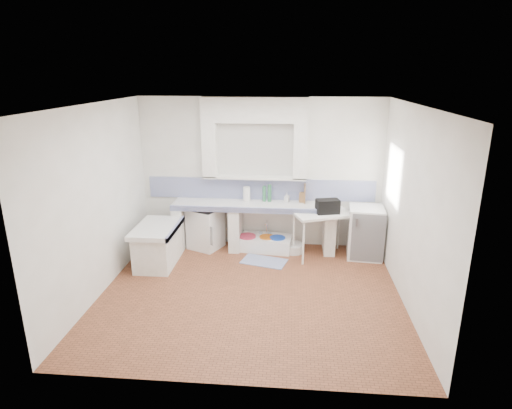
# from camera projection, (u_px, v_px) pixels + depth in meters

# --- Properties ---
(floor) EXTENTS (4.50, 4.50, 0.00)m
(floor) POSITION_uv_depth(u_px,v_px,m) (250.00, 293.00, 6.47)
(floor) COLOR brown
(floor) RESTS_ON ground
(ceiling) EXTENTS (4.50, 4.50, 0.00)m
(ceiling) POSITION_uv_depth(u_px,v_px,m) (250.00, 105.00, 5.63)
(ceiling) COLOR white
(ceiling) RESTS_ON ground
(wall_back) EXTENTS (4.50, 0.00, 4.50)m
(wall_back) POSITION_uv_depth(u_px,v_px,m) (261.00, 173.00, 7.95)
(wall_back) COLOR white
(wall_back) RESTS_ON ground
(wall_front) EXTENTS (4.50, 0.00, 4.50)m
(wall_front) POSITION_uv_depth(u_px,v_px,m) (230.00, 267.00, 4.15)
(wall_front) COLOR white
(wall_front) RESTS_ON ground
(wall_left) EXTENTS (0.00, 4.50, 4.50)m
(wall_left) POSITION_uv_depth(u_px,v_px,m) (98.00, 201.00, 6.23)
(wall_left) COLOR white
(wall_left) RESTS_ON ground
(wall_right) EXTENTS (0.00, 4.50, 4.50)m
(wall_right) POSITION_uv_depth(u_px,v_px,m) (412.00, 210.00, 5.86)
(wall_right) COLOR white
(wall_right) RESTS_ON ground
(alcove_mass) EXTENTS (1.90, 0.25, 0.45)m
(alcove_mass) POSITION_uv_depth(u_px,v_px,m) (255.00, 110.00, 7.49)
(alcove_mass) COLOR white
(alcove_mass) RESTS_ON ground
(window_frame) EXTENTS (0.35, 0.86, 1.06)m
(window_frame) POSITION_uv_depth(u_px,v_px,m) (405.00, 175.00, 6.93)
(window_frame) COLOR #322110
(window_frame) RESTS_ON ground
(lace_valance) EXTENTS (0.01, 0.84, 0.24)m
(lace_valance) POSITION_uv_depth(u_px,v_px,m) (398.00, 152.00, 6.83)
(lace_valance) COLOR white
(lace_valance) RESTS_ON ground
(counter_slab) EXTENTS (3.00, 0.60, 0.08)m
(counter_slab) POSITION_uv_depth(u_px,v_px,m) (254.00, 205.00, 7.83)
(counter_slab) COLOR white
(counter_slab) RESTS_ON ground
(counter_lip) EXTENTS (3.00, 0.04, 0.10)m
(counter_lip) POSITION_uv_depth(u_px,v_px,m) (252.00, 210.00, 7.57)
(counter_lip) COLOR navy
(counter_lip) RESTS_ON ground
(counter_pier_left) EXTENTS (0.20, 0.55, 0.82)m
(counter_pier_left) POSITION_uv_depth(u_px,v_px,m) (181.00, 226.00, 8.08)
(counter_pier_left) COLOR white
(counter_pier_left) RESTS_ON ground
(counter_pier_mid) EXTENTS (0.20, 0.55, 0.82)m
(counter_pier_mid) POSITION_uv_depth(u_px,v_px,m) (235.00, 228.00, 8.00)
(counter_pier_mid) COLOR white
(counter_pier_mid) RESTS_ON ground
(counter_pier_right) EXTENTS (0.20, 0.55, 0.82)m
(counter_pier_right) POSITION_uv_depth(u_px,v_px,m) (329.00, 231.00, 7.85)
(counter_pier_right) COLOR white
(counter_pier_right) RESTS_ON ground
(peninsula_top) EXTENTS (0.70, 1.10, 0.08)m
(peninsula_top) POSITION_uv_depth(u_px,v_px,m) (157.00, 228.00, 7.26)
(peninsula_top) COLOR white
(peninsula_top) RESTS_ON ground
(peninsula_base) EXTENTS (0.60, 1.00, 0.62)m
(peninsula_base) POSITION_uv_depth(u_px,v_px,m) (158.00, 247.00, 7.37)
(peninsula_base) COLOR white
(peninsula_base) RESTS_ON ground
(peninsula_lip) EXTENTS (0.04, 1.10, 0.10)m
(peninsula_lip) POSITION_uv_depth(u_px,v_px,m) (176.00, 229.00, 7.24)
(peninsula_lip) COLOR navy
(peninsula_lip) RESTS_ON ground
(backsplash) EXTENTS (4.27, 0.03, 0.40)m
(backsplash) POSITION_uv_depth(u_px,v_px,m) (260.00, 189.00, 8.02)
(backsplash) COLOR navy
(backsplash) RESTS_ON ground
(stove) EXTENTS (0.71, 0.70, 0.77)m
(stove) POSITION_uv_depth(u_px,v_px,m) (206.00, 228.00, 8.04)
(stove) COLOR white
(stove) RESTS_ON ground
(sink) EXTENTS (1.01, 0.62, 0.23)m
(sink) POSITION_uv_depth(u_px,v_px,m) (266.00, 244.00, 8.02)
(sink) COLOR white
(sink) RESTS_ON ground
(side_table) EXTENTS (1.13, 0.88, 0.04)m
(side_table) POSITION_uv_depth(u_px,v_px,m) (322.00, 235.00, 7.64)
(side_table) COLOR white
(side_table) RESTS_ON ground
(fridge) EXTENTS (0.65, 0.65, 0.93)m
(fridge) POSITION_uv_depth(u_px,v_px,m) (365.00, 232.00, 7.63)
(fridge) COLOR white
(fridge) RESTS_ON ground
(bucket_red) EXTENTS (0.35, 0.35, 0.29)m
(bucket_red) POSITION_uv_depth(u_px,v_px,m) (247.00, 243.00, 7.99)
(bucket_red) COLOR #B12A44
(bucket_red) RESTS_ON ground
(bucket_orange) EXTENTS (0.31, 0.31, 0.27)m
(bucket_orange) POSITION_uv_depth(u_px,v_px,m) (267.00, 243.00, 7.98)
(bucket_orange) COLOR #CF6412
(bucket_orange) RESTS_ON ground
(bucket_blue) EXTENTS (0.32, 0.32, 0.27)m
(bucket_blue) POSITION_uv_depth(u_px,v_px,m) (277.00, 244.00, 7.94)
(bucket_blue) COLOR blue
(bucket_blue) RESTS_ON ground
(basin_white) EXTENTS (0.49, 0.49, 0.16)m
(basin_white) POSITION_uv_depth(u_px,v_px,m) (293.00, 248.00, 7.93)
(basin_white) COLOR white
(basin_white) RESTS_ON ground
(water_bottle_a) EXTENTS (0.08, 0.08, 0.28)m
(water_bottle_a) POSITION_uv_depth(u_px,v_px,m) (260.00, 239.00, 8.18)
(water_bottle_a) COLOR silver
(water_bottle_a) RESTS_ON ground
(water_bottle_b) EXTENTS (0.08, 0.08, 0.28)m
(water_bottle_b) POSITION_uv_depth(u_px,v_px,m) (270.00, 239.00, 8.17)
(water_bottle_b) COLOR silver
(water_bottle_b) RESTS_ON ground
(black_bag) EXTENTS (0.44, 0.31, 0.25)m
(black_bag) POSITION_uv_depth(u_px,v_px,m) (328.00, 206.00, 7.46)
(black_bag) COLOR black
(black_bag) RESTS_ON side_table
(green_bottle_a) EXTENTS (0.08, 0.08, 0.29)m
(green_bottle_a) POSITION_uv_depth(u_px,v_px,m) (264.00, 194.00, 7.91)
(green_bottle_a) COLOR #2D6E44
(green_bottle_a) RESTS_ON counter_slab
(green_bottle_b) EXTENTS (0.08, 0.08, 0.32)m
(green_bottle_b) POSITION_uv_depth(u_px,v_px,m) (269.00, 193.00, 7.89)
(green_bottle_b) COLOR #2D6E44
(green_bottle_b) RESTS_ON counter_slab
(knife_block) EXTENTS (0.11, 0.10, 0.19)m
(knife_block) POSITION_uv_depth(u_px,v_px,m) (302.00, 197.00, 7.86)
(knife_block) COLOR olive
(knife_block) RESTS_ON counter_slab
(cutting_board) EXTENTS (0.03, 0.25, 0.34)m
(cutting_board) POSITION_uv_depth(u_px,v_px,m) (305.00, 194.00, 7.84)
(cutting_board) COLOR olive
(cutting_board) RESTS_ON counter_slab
(paper_towel) EXTENTS (0.18, 0.18, 0.27)m
(paper_towel) POSITION_uv_depth(u_px,v_px,m) (247.00, 194.00, 7.94)
(paper_towel) COLOR white
(paper_towel) RESTS_ON counter_slab
(soap_bottle) EXTENTS (0.10, 0.10, 0.18)m
(soap_bottle) POSITION_uv_depth(u_px,v_px,m) (287.00, 197.00, 7.89)
(soap_bottle) COLOR white
(soap_bottle) RESTS_ON counter_slab
(rug) EXTENTS (0.86, 0.63, 0.01)m
(rug) POSITION_uv_depth(u_px,v_px,m) (264.00, 261.00, 7.53)
(rug) COLOR #394B92
(rug) RESTS_ON ground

